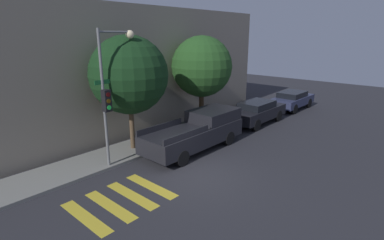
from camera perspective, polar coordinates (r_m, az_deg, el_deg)
ground_plane at (r=12.62m, az=1.19°, el=-10.63°), size 60.00×60.00×0.00m
sidewalk at (r=15.52m, az=-11.08°, el=-5.40°), size 26.00×2.27×0.14m
building_row at (r=18.44m, az=-20.36°, el=8.63°), size 26.00×6.00×7.20m
crosswalk at (r=11.24m, az=-13.32°, el=-14.66°), size 3.21×2.60×0.00m
traffic_light_pole at (r=12.89m, az=-15.20°, el=6.64°), size 2.03×0.56×5.90m
pickup_truck at (r=15.22m, az=1.14°, el=-2.03°), size 5.76×2.04×1.82m
sedan_near_corner at (r=19.95m, az=12.33°, el=1.59°), size 4.62×1.79×1.49m
sedan_middle at (r=24.65m, az=18.55°, el=3.73°), size 4.40×1.82×1.39m
tree_near_corner at (r=14.58m, az=-11.92°, el=8.38°), size 3.73×3.73×5.68m
tree_midblock at (r=18.23m, az=1.87°, el=10.11°), size 3.65×3.65×5.62m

